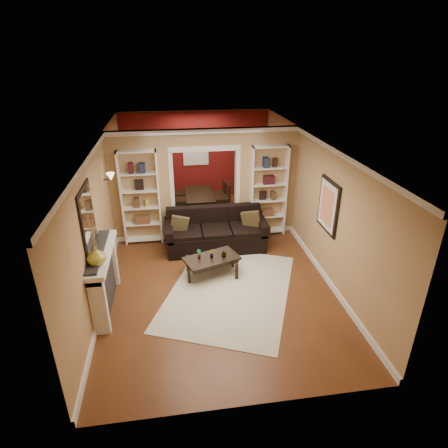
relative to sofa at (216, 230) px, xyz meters
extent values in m
plane|color=brown|center=(-0.16, -0.45, -0.47)|extent=(8.00, 8.00, 0.00)
plane|color=white|center=(-0.16, -0.45, 2.23)|extent=(8.00, 8.00, 0.00)
plane|color=tan|center=(-0.16, 3.55, 0.88)|extent=(8.00, 0.00, 8.00)
plane|color=tan|center=(-0.16, -4.45, 0.88)|extent=(8.00, 0.00, 8.00)
plane|color=tan|center=(-2.41, -0.45, 0.88)|extent=(0.00, 8.00, 8.00)
plane|color=tan|center=(2.09, -0.45, 0.88)|extent=(0.00, 8.00, 8.00)
cube|color=tan|center=(-0.16, 0.75, 0.88)|extent=(4.50, 0.15, 2.70)
cube|color=maroon|center=(-0.16, 3.52, 0.85)|extent=(4.44, 0.04, 2.64)
cube|color=#8CA5CC|center=(-0.16, 3.48, 1.08)|extent=(0.78, 0.03, 0.98)
cube|color=beige|center=(0.04, -1.80, -0.46)|extent=(3.28, 3.77, 0.01)
cube|color=black|center=(0.00, 0.00, 0.00)|extent=(2.39, 1.03, 0.93)
cube|color=brown|center=(-0.85, -0.02, 0.19)|extent=(0.41, 0.14, 0.40)
cube|color=brown|center=(0.85, -0.02, 0.20)|extent=(0.44, 0.28, 0.43)
cube|color=black|center=(-0.24, -1.18, -0.26)|extent=(1.24, 0.93, 0.42)
imported|color=#336626|center=(-0.50, -1.18, 0.06)|extent=(0.14, 0.13, 0.22)
imported|color=#336626|center=(-0.24, -1.18, 0.04)|extent=(0.09, 0.11, 0.18)
imported|color=#336626|center=(0.02, -1.18, 0.05)|extent=(0.13, 0.13, 0.20)
cube|color=white|center=(-1.71, 0.58, 0.68)|extent=(0.90, 0.30, 2.30)
cube|color=white|center=(1.39, 0.58, 0.68)|extent=(0.90, 0.30, 2.30)
cube|color=white|center=(-2.25, -1.95, 0.11)|extent=(0.32, 1.70, 1.16)
imported|color=#AEA938|center=(-2.25, -2.38, 0.86)|extent=(0.32, 0.32, 0.32)
cube|color=silver|center=(-2.39, -1.95, 1.33)|extent=(0.03, 0.95, 1.10)
cube|color=#FFE0A5|center=(-2.31, 0.10, 1.36)|extent=(0.18, 0.18, 0.22)
cube|color=black|center=(2.05, -1.45, 1.08)|extent=(0.04, 0.85, 1.05)
imported|color=black|center=(-0.15, 2.39, -0.21)|extent=(1.48, 0.83, 0.52)
cube|color=black|center=(-0.70, 2.09, -0.01)|extent=(0.56, 0.56, 0.91)
cube|color=black|center=(0.40, 2.09, -0.02)|extent=(0.49, 0.49, 0.90)
cube|color=black|center=(-0.70, 2.69, -0.04)|extent=(0.54, 0.54, 0.86)
cube|color=black|center=(0.40, 2.69, -0.08)|extent=(0.49, 0.49, 0.77)
cube|color=#371F19|center=(-0.16, 2.25, 1.55)|extent=(0.50, 0.50, 0.30)
camera|label=1|loc=(-0.98, -7.88, 3.89)|focal=30.00mm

